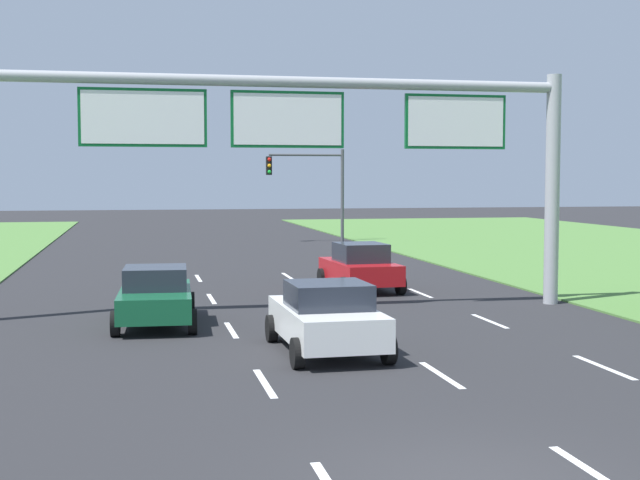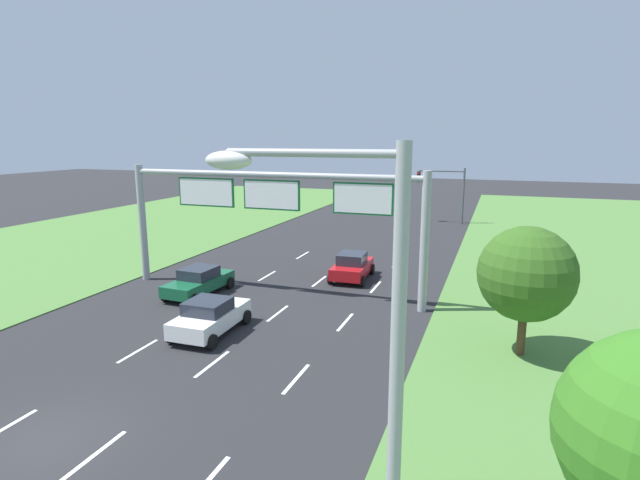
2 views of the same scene
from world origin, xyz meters
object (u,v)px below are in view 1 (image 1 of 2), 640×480
Objects in this scene: car_lead_silver at (360,267)px; car_near_red at (156,296)px; traffic_light_mast at (311,178)px; car_mid_lane at (327,317)px; sign_gantry at (285,139)px.

car_near_red is at bearing -143.03° from car_lead_silver.
car_lead_silver is at bearing -96.99° from traffic_light_mast.
sign_gantry is (0.10, 6.14, 4.17)m from car_mid_lane.
car_near_red is 9.21m from car_lead_silver.
car_mid_lane reaches higher than car_near_red.
car_near_red is at bearing 126.91° from car_mid_lane.
car_mid_lane is at bearing -90.89° from sign_gantry.
sign_gantry is 3.08× the size of traffic_light_mast.
car_near_red is 1.07× the size of car_mid_lane.
sign_gantry is (-3.35, -4.39, 4.16)m from car_lead_silver.
sign_gantry reaches higher than traffic_light_mast.
car_mid_lane is 34.32m from traffic_light_mast.
car_mid_lane is at bearing -49.26° from car_near_red.
traffic_light_mast is (6.28, 33.60, 3.07)m from car_mid_lane.
car_near_red is at bearing -108.87° from traffic_light_mast.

